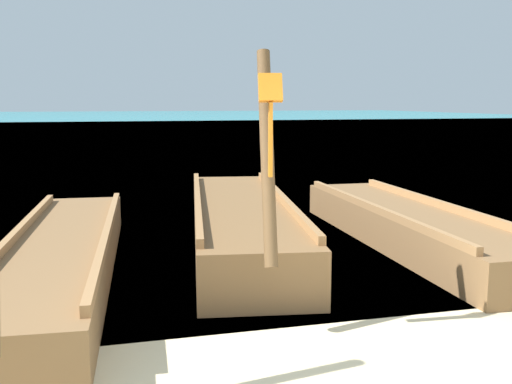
{
  "coord_description": "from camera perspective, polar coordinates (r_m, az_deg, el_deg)",
  "views": [
    {
      "loc": [
        -1.79,
        -2.62,
        2.03
      ],
      "look_at": [
        0.0,
        4.25,
        0.94
      ],
      "focal_mm": 41.51,
      "sensor_mm": 36.0,
      "label": 1
    }
  ],
  "objects": [
    {
      "name": "longtail_boat_violet_ribbon",
      "position": [
        7.2,
        -18.18,
        -5.96
      ],
      "size": [
        1.5,
        6.29,
        2.71
      ],
      "color": "brown",
      "rests_on": "ground"
    },
    {
      "name": "longtail_boat_orange_ribbon",
      "position": [
        8.44,
        -1.52,
        -2.96
      ],
      "size": [
        2.13,
        6.34,
        2.51
      ],
      "color": "brown",
      "rests_on": "ground"
    },
    {
      "name": "sea_water",
      "position": [
        64.93,
        -13.13,
        6.72
      ],
      "size": [
        120.0,
        120.0,
        0.0
      ],
      "primitive_type": "plane",
      "color": "teal",
      "rests_on": "ground"
    },
    {
      "name": "longtail_boat_red_ribbon",
      "position": [
        8.68,
        14.53,
        -3.24
      ],
      "size": [
        1.29,
        5.98,
        2.25
      ],
      "color": "brown",
      "rests_on": "ground"
    }
  ]
}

